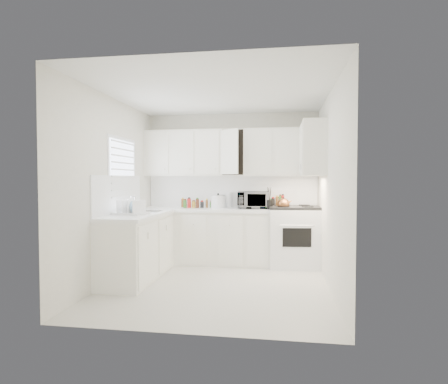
% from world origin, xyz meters
% --- Properties ---
extents(floor, '(3.20, 3.20, 0.00)m').
position_xyz_m(floor, '(0.00, 0.00, 0.00)').
color(floor, silver).
rests_on(floor, ground).
extents(ceiling, '(3.20, 3.20, 0.00)m').
position_xyz_m(ceiling, '(0.00, 0.00, 2.60)').
color(ceiling, white).
rests_on(ceiling, ground).
extents(wall_back, '(3.00, 0.00, 3.00)m').
position_xyz_m(wall_back, '(0.00, 1.60, 1.30)').
color(wall_back, white).
rests_on(wall_back, ground).
extents(wall_front, '(3.00, 0.00, 3.00)m').
position_xyz_m(wall_front, '(0.00, -1.60, 1.30)').
color(wall_front, white).
rests_on(wall_front, ground).
extents(wall_left, '(0.00, 3.20, 3.20)m').
position_xyz_m(wall_left, '(-1.50, 0.00, 1.30)').
color(wall_left, white).
rests_on(wall_left, ground).
extents(wall_right, '(0.00, 3.20, 3.20)m').
position_xyz_m(wall_right, '(1.50, 0.00, 1.30)').
color(wall_right, white).
rests_on(wall_right, ground).
extents(window_blinds, '(0.06, 0.96, 1.06)m').
position_xyz_m(window_blinds, '(-1.48, 0.35, 1.55)').
color(window_blinds, white).
rests_on(window_blinds, wall_left).
extents(lower_cabinets_back, '(2.22, 0.60, 0.90)m').
position_xyz_m(lower_cabinets_back, '(-0.39, 1.30, 0.45)').
color(lower_cabinets_back, white).
rests_on(lower_cabinets_back, floor).
extents(lower_cabinets_left, '(0.60, 1.60, 0.90)m').
position_xyz_m(lower_cabinets_left, '(-1.20, 0.20, 0.45)').
color(lower_cabinets_left, white).
rests_on(lower_cabinets_left, floor).
extents(countertop_back, '(2.24, 0.64, 0.05)m').
position_xyz_m(countertop_back, '(-0.39, 1.29, 0.93)').
color(countertop_back, white).
rests_on(countertop_back, lower_cabinets_back).
extents(countertop_left, '(0.64, 1.62, 0.05)m').
position_xyz_m(countertop_left, '(-1.19, 0.20, 0.93)').
color(countertop_left, white).
rests_on(countertop_left, lower_cabinets_left).
extents(backsplash_back, '(2.98, 0.02, 0.55)m').
position_xyz_m(backsplash_back, '(0.00, 1.59, 1.23)').
color(backsplash_back, white).
rests_on(backsplash_back, wall_back).
extents(backsplash_left, '(0.02, 1.60, 0.55)m').
position_xyz_m(backsplash_left, '(-1.49, 0.20, 1.23)').
color(backsplash_left, white).
rests_on(backsplash_left, wall_left).
extents(upper_cabinets_back, '(3.00, 0.33, 0.80)m').
position_xyz_m(upper_cabinets_back, '(0.00, 1.44, 1.50)').
color(upper_cabinets_back, white).
rests_on(upper_cabinets_back, wall_back).
extents(upper_cabinets_right, '(0.33, 0.90, 0.80)m').
position_xyz_m(upper_cabinets_right, '(1.33, 0.82, 1.50)').
color(upper_cabinets_right, white).
rests_on(upper_cabinets_right, wall_right).
extents(sink, '(0.42, 0.38, 0.30)m').
position_xyz_m(sink, '(-1.19, 0.55, 1.07)').
color(sink, gray).
rests_on(sink, countertop_left).
extents(stove, '(0.89, 0.75, 1.28)m').
position_xyz_m(stove, '(1.09, 1.29, 0.64)').
color(stove, white).
rests_on(stove, floor).
extents(tea_kettle, '(0.25, 0.22, 0.23)m').
position_xyz_m(tea_kettle, '(0.91, 1.13, 1.05)').
color(tea_kettle, '#985129').
rests_on(tea_kettle, stove).
extents(frying_pan, '(0.27, 0.41, 0.04)m').
position_xyz_m(frying_pan, '(1.27, 1.45, 0.96)').
color(frying_pan, black).
rests_on(frying_pan, stove).
extents(microwave, '(0.54, 0.32, 0.35)m').
position_xyz_m(microwave, '(0.41, 1.34, 1.13)').
color(microwave, gray).
rests_on(microwave, countertop_back).
extents(rice_cooker, '(0.27, 0.27, 0.25)m').
position_xyz_m(rice_cooker, '(-0.20, 1.38, 1.08)').
color(rice_cooker, white).
rests_on(rice_cooker, countertop_back).
extents(paper_towel, '(0.12, 0.12, 0.27)m').
position_xyz_m(paper_towel, '(-0.03, 1.48, 1.08)').
color(paper_towel, white).
rests_on(paper_towel, countertop_back).
extents(utensil_crock, '(0.16, 0.16, 0.38)m').
position_xyz_m(utensil_crock, '(0.68, 1.22, 1.14)').
color(utensil_crock, black).
rests_on(utensil_crock, countertop_back).
extents(dish_rack, '(0.49, 0.41, 0.24)m').
position_xyz_m(dish_rack, '(-1.22, 0.01, 1.07)').
color(dish_rack, white).
rests_on(dish_rack, countertop_left).
extents(spice_left_0, '(0.06, 0.06, 0.13)m').
position_xyz_m(spice_left_0, '(-0.85, 1.42, 1.02)').
color(spice_left_0, brown).
rests_on(spice_left_0, countertop_back).
extents(spice_left_1, '(0.06, 0.06, 0.13)m').
position_xyz_m(spice_left_1, '(-0.78, 1.33, 1.02)').
color(spice_left_1, '#316C24').
rests_on(spice_left_1, countertop_back).
extents(spice_left_2, '(0.06, 0.06, 0.13)m').
position_xyz_m(spice_left_2, '(-0.70, 1.42, 1.02)').
color(spice_left_2, red).
rests_on(spice_left_2, countertop_back).
extents(spice_left_3, '(0.06, 0.06, 0.13)m').
position_xyz_m(spice_left_3, '(-0.62, 1.33, 1.02)').
color(spice_left_3, gold).
rests_on(spice_left_3, countertop_back).
extents(spice_left_4, '(0.06, 0.06, 0.13)m').
position_xyz_m(spice_left_4, '(-0.55, 1.42, 1.02)').
color(spice_left_4, '#512717').
rests_on(spice_left_4, countertop_back).
extents(spice_left_5, '(0.06, 0.06, 0.13)m').
position_xyz_m(spice_left_5, '(-0.47, 1.33, 1.02)').
color(spice_left_5, black).
rests_on(spice_left_5, countertop_back).
extents(spice_left_6, '(0.06, 0.06, 0.13)m').
position_xyz_m(spice_left_6, '(-0.40, 1.42, 1.02)').
color(spice_left_6, brown).
rests_on(spice_left_6, countertop_back).
extents(spice_left_7, '(0.06, 0.06, 0.13)m').
position_xyz_m(spice_left_7, '(-0.32, 1.33, 1.02)').
color(spice_left_7, '#316C24').
rests_on(spice_left_7, countertop_back).
extents(sauce_right_0, '(0.06, 0.06, 0.19)m').
position_xyz_m(sauce_right_0, '(0.58, 1.46, 1.05)').
color(sauce_right_0, red).
rests_on(sauce_right_0, countertop_back).
extents(sauce_right_1, '(0.06, 0.06, 0.19)m').
position_xyz_m(sauce_right_1, '(0.64, 1.40, 1.05)').
color(sauce_right_1, gold).
rests_on(sauce_right_1, countertop_back).
extents(sauce_right_2, '(0.06, 0.06, 0.19)m').
position_xyz_m(sauce_right_2, '(0.69, 1.46, 1.05)').
color(sauce_right_2, '#512717').
rests_on(sauce_right_2, countertop_back).
extents(sauce_right_3, '(0.06, 0.06, 0.19)m').
position_xyz_m(sauce_right_3, '(0.74, 1.40, 1.05)').
color(sauce_right_3, black).
rests_on(sauce_right_3, countertop_back).
extents(sauce_right_4, '(0.06, 0.06, 0.19)m').
position_xyz_m(sauce_right_4, '(0.80, 1.46, 1.05)').
color(sauce_right_4, brown).
rests_on(sauce_right_4, countertop_back).
extents(sauce_right_5, '(0.06, 0.06, 0.19)m').
position_xyz_m(sauce_right_5, '(0.85, 1.40, 1.05)').
color(sauce_right_5, '#316C24').
rests_on(sauce_right_5, countertop_back).
extents(sauce_right_6, '(0.06, 0.06, 0.19)m').
position_xyz_m(sauce_right_6, '(0.91, 1.46, 1.05)').
color(sauce_right_6, red).
rests_on(sauce_right_6, countertop_back).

